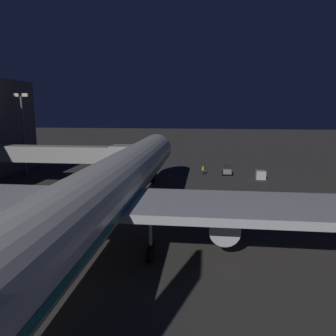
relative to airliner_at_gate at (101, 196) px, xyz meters
name	(u,v)px	position (x,y,z in m)	size (l,w,h in m)	color
ground_plane	(133,213)	(0.00, -11.58, -5.25)	(320.00, 320.00, 0.00)	#383533
airliner_at_gate	(101,196)	(0.00, 0.00, 0.00)	(58.71, 67.75, 17.18)	silver
jet_bridge	(69,154)	(12.70, -22.85, 0.12)	(23.85, 3.40, 6.89)	#9E9E99
apron_floodlight_mast	(23,127)	(25.50, -32.31, 3.73)	(2.90, 0.50, 15.18)	#59595E
pushback_tug	(227,171)	(-12.78, -35.73, -4.46)	(1.86, 2.49, 1.95)	slate
baggage_container_near_belt	(261,175)	(-18.52, -32.73, -4.48)	(1.68, 1.64, 1.54)	#B7BABF
ground_crew_marshaller_fwd	(203,170)	(-8.24, -35.29, -4.28)	(0.40, 0.40, 1.76)	black
traffic_cone_nose_port	(170,175)	(-2.20, -32.94, -4.97)	(0.36, 0.36, 0.55)	orange
traffic_cone_nose_starboard	(147,175)	(2.20, -32.94, -4.97)	(0.36, 0.36, 0.55)	orange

